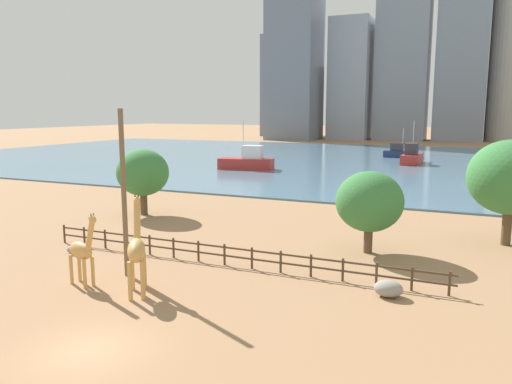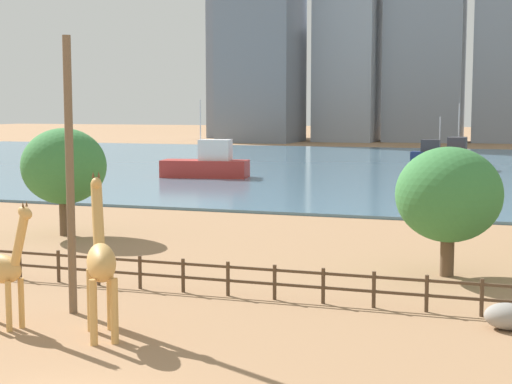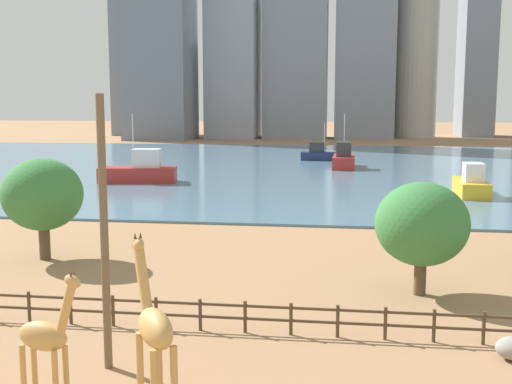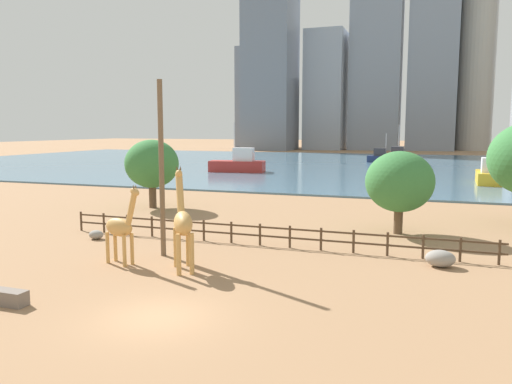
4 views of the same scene
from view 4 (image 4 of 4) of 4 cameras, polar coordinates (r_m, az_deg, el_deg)
ground_plane at (r=96.00m, az=14.00°, el=2.96°), size 400.00×400.00×0.00m
harbor_water at (r=93.02m, az=13.82°, el=2.89°), size 180.00×86.00×0.20m
giraffe_tall at (r=26.17m, az=-15.19°, el=-3.89°), size 2.51×1.14×4.16m
giraffe_companion at (r=24.51m, az=-8.38°, el=-3.44°), size 2.34×3.09×4.99m
utility_pole at (r=27.08m, az=-10.74°, el=2.57°), size 0.28×0.28×9.43m
boulder_near_fence at (r=32.82m, az=-17.81°, el=-4.66°), size 0.93×0.75×0.56m
boulder_by_pole at (r=26.74m, az=20.32°, el=-7.14°), size 1.45×1.14×0.85m
feeding_trough at (r=22.26m, az=-26.65°, el=-10.70°), size 1.80×0.60×0.60m
enclosure_fence at (r=29.51m, az=0.63°, el=-4.70°), size 26.12×0.14×1.30m
tree_left_large at (r=33.73m, az=16.09°, el=1.12°), size 4.41×4.41×5.43m
tree_center_broad at (r=44.12m, az=-11.82°, el=3.14°), size 4.64×4.64×5.93m
boat_ferry at (r=102.12m, az=14.31°, el=3.84°), size 6.42×2.49×5.71m
boat_sailboat at (r=77.26m, az=-2.02°, el=3.26°), size 8.82×4.27×7.61m
boat_tug at (r=66.82m, az=25.03°, el=1.79°), size 2.83×7.33×3.19m
boat_barge at (r=91.02m, az=15.89°, el=3.56°), size 3.01×8.16×7.31m
skyline_block_central at (r=166.49m, az=1.69°, el=20.43°), size 15.09×15.17×89.51m
skyline_tower_glass at (r=170.04m, az=13.71°, el=18.89°), size 15.55×12.08×83.35m
skyline_block_left at (r=167.32m, az=8.03°, el=11.33°), size 12.29×15.04×37.79m
skyline_block_right at (r=173.77m, az=24.03°, el=15.37°), size 10.76×10.76×66.37m
skyline_tower_short at (r=185.22m, az=0.49°, el=10.69°), size 14.99×12.99×35.81m
skyline_tower_far at (r=169.95m, az=19.74°, el=17.58°), size 14.44×11.84×76.96m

